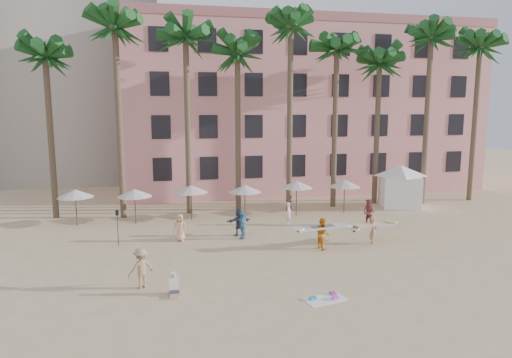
{
  "coord_description": "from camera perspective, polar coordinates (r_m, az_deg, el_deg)",
  "views": [
    {
      "loc": [
        -7.02,
        -20.55,
        8.3
      ],
      "look_at": [
        -1.5,
        6.0,
        4.0
      ],
      "focal_mm": 32.0,
      "sensor_mm": 36.0,
      "label": 1
    }
  ],
  "objects": [
    {
      "name": "beach_towel",
      "position": [
        20.8,
        8.71,
        -14.53
      ],
      "size": [
        1.98,
        1.37,
        0.14
      ],
      "color": "white",
      "rests_on": "ground"
    },
    {
      "name": "paddle",
      "position": [
        28.65,
        -16.92,
        -5.3
      ],
      "size": [
        0.18,
        0.04,
        2.23
      ],
      "color": "black",
      "rests_on": "ground"
    },
    {
      "name": "ground",
      "position": [
        23.25,
        6.8,
        -11.98
      ],
      "size": [
        120.0,
        120.0,
        0.0
      ],
      "primitive_type": "plane",
      "color": "#D1B789",
      "rests_on": "ground"
    },
    {
      "name": "seated_man",
      "position": [
        21.19,
        -10.22,
        -13.17
      ],
      "size": [
        0.45,
        0.78,
        1.01
      ],
      "color": "#3F3F4C",
      "rests_on": "ground"
    },
    {
      "name": "umbrella_row",
      "position": [
        33.82,
        -4.73,
        -1.19
      ],
      "size": [
        22.5,
        2.7,
        2.73
      ],
      "color": "#332B23",
      "rests_on": "ground"
    },
    {
      "name": "palm_row",
      "position": [
        36.63,
        0.22,
        16.33
      ],
      "size": [
        44.4,
        5.4,
        16.3
      ],
      "color": "brown",
      "rests_on": "ground"
    },
    {
      "name": "carrier_white",
      "position": [
        27.32,
        8.3,
        -6.61
      ],
      "size": [
        3.02,
        1.01,
        1.85
      ],
      "color": "orange",
      "rests_on": "ground"
    },
    {
      "name": "cabana",
      "position": [
        39.92,
        17.57,
        -0.39
      ],
      "size": [
        5.61,
        5.61,
        3.5
      ],
      "color": "white",
      "rests_on": "ground"
    },
    {
      "name": "carrier_yellow",
      "position": [
        28.9,
        14.45,
        -5.97
      ],
      "size": [
        3.24,
        1.75,
        1.7
      ],
      "color": "tan",
      "rests_on": "ground"
    },
    {
      "name": "beachgoers",
      "position": [
        27.92,
        -1.48,
        -6.35
      ],
      "size": [
        16.54,
        10.64,
        1.91
      ],
      "color": "#A47F57",
      "rests_on": "ground"
    },
    {
      "name": "pink_hotel",
      "position": [
        48.61,
        5.07,
        8.63
      ],
      "size": [
        35.0,
        14.0,
        16.0
      ],
      "primitive_type": "cube",
      "color": "pink",
      "rests_on": "ground"
    }
  ]
}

